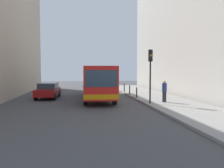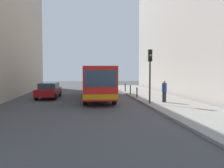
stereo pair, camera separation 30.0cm
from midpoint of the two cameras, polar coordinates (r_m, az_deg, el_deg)
The scene contains 11 objects.
ground_plane at distance 19.99m, azimuth -2.15°, elevation -4.40°, with size 80.00×80.00×0.00m, color #424244.
sidewalk at distance 21.13m, azimuth 12.64°, elevation -3.85°, with size 4.40×40.00×0.15m, color gray.
building_right at distance 27.75m, azimuth 22.32°, elevation 14.99°, with size 7.00×32.00×16.83m, color #BCB7AD.
bus at distance 22.23m, azimuth -3.06°, elevation 0.84°, with size 2.82×11.08×3.00m.
car_beside_bus at distance 23.52m, azimuth -14.61°, elevation -1.43°, with size 2.07×4.50×1.48m.
car_behind_bus at distance 32.96m, azimuth -4.56°, elevation -0.01°, with size 2.05×4.49×1.48m.
traffic_light at distance 18.29m, azimuth 9.61°, elevation 4.28°, with size 0.28×0.33×4.10m.
bollard_near at distance 22.15m, azimuth 6.40°, elevation -2.04°, with size 0.11×0.11×0.95m, color black.
bollard_mid at distance 25.12m, azimuth 4.78°, elevation -1.40°, with size 0.11×0.11×0.95m, color black.
bollard_far at distance 28.12m, azimuth 3.51°, elevation -0.90°, with size 0.11×0.11×0.95m, color black.
pedestrian_near_signal at distance 19.28m, azimuth 12.90°, elevation -1.69°, with size 0.38×0.38×1.75m.
Camera 2 is at (-1.52, -19.76, 2.67)m, focal length 38.02 mm.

